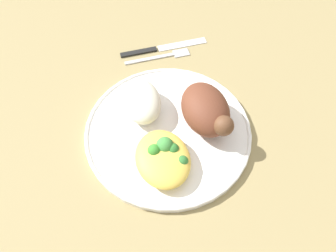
# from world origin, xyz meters

# --- Properties ---
(ground_plane) EXTENTS (2.00, 2.00, 0.00)m
(ground_plane) POSITION_xyz_m (0.00, 0.00, 0.00)
(ground_plane) COLOR #948355
(plate) EXTENTS (0.30, 0.30, 0.01)m
(plate) POSITION_xyz_m (0.00, 0.00, 0.01)
(plate) COLOR white
(plate) RESTS_ON ground_plane
(roasted_chicken) EXTENTS (0.12, 0.08, 0.07)m
(roasted_chicken) POSITION_xyz_m (0.00, 0.07, 0.05)
(roasted_chicken) COLOR brown
(roasted_chicken) RESTS_ON plate
(rice_pile) EXTENTS (0.10, 0.07, 0.05)m
(rice_pile) POSITION_xyz_m (-0.06, -0.03, 0.04)
(rice_pile) COLOR white
(rice_pile) RESTS_ON plate
(mac_cheese_with_broccoli) EXTENTS (0.11, 0.09, 0.04)m
(mac_cheese_with_broccoli) POSITION_xyz_m (0.06, -0.03, 0.03)
(mac_cheese_with_broccoli) COLOR #E9C24D
(mac_cheese_with_broccoli) RESTS_ON plate
(fork) EXTENTS (0.02, 0.14, 0.01)m
(fork) POSITION_xyz_m (-0.19, 0.04, 0.00)
(fork) COLOR #B2B2B7
(fork) RESTS_ON ground_plane
(knife) EXTENTS (0.02, 0.19, 0.01)m
(knife) POSITION_xyz_m (-0.22, 0.04, 0.00)
(knife) COLOR black
(knife) RESTS_ON ground_plane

